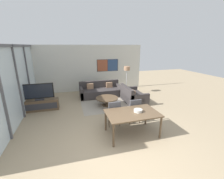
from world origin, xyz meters
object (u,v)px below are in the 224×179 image
at_px(tv_console, 41,105).
at_px(fruit_bowl, 138,110).
at_px(dining_table, 132,115).
at_px(floor_lamp, 127,71).
at_px(sofa_main, 100,91).
at_px(dining_chair_centre, 134,109).
at_px(dining_chair_left, 114,112).
at_px(sofa_side, 132,97).
at_px(coffee_table, 107,100).
at_px(television, 39,92).

xyz_separation_m(tv_console, fruit_bowl, (3.29, -2.85, 0.56)).
distance_m(dining_table, floor_lamp, 4.40).
xyz_separation_m(sofa_main, dining_chair_centre, (0.54, -3.32, 0.25)).
height_order(dining_table, floor_lamp, floor_lamp).
bearing_deg(dining_chair_centre, tv_console, 148.54).
bearing_deg(dining_chair_centre, floor_lamp, 72.74).
bearing_deg(fruit_bowl, tv_console, 139.11).
distance_m(dining_table, dining_chair_left, 0.83).
distance_m(sofa_main, dining_chair_left, 3.34).
xyz_separation_m(tv_console, sofa_side, (4.29, -0.19, 0.03)).
bearing_deg(sofa_side, coffee_table, 94.01).
height_order(sofa_side, dining_chair_centre, dining_chair_centre).
height_order(sofa_main, floor_lamp, floor_lamp).
bearing_deg(sofa_main, dining_chair_centre, -80.75).
height_order(tv_console, television, television).
xyz_separation_m(television, sofa_main, (2.94, 1.19, -0.58)).
bearing_deg(sofa_main, sofa_side, -45.64).
height_order(television, dining_table, television).
xyz_separation_m(coffee_table, dining_chair_left, (-0.24, -1.85, 0.23)).
xyz_separation_m(tv_console, coffee_table, (2.94, -0.28, 0.05)).
relative_size(tv_console, television, 1.24).
relative_size(television, dining_chair_left, 1.32).
xyz_separation_m(sofa_side, floor_lamp, (0.24, 1.44, 1.10)).
bearing_deg(fruit_bowl, television, 139.10).
bearing_deg(fruit_bowl, sofa_side, 69.36).
bearing_deg(coffee_table, dining_chair_centre, -73.69).
bearing_deg(fruit_bowl, coffee_table, 97.70).
bearing_deg(fruit_bowl, dining_table, 179.89).
relative_size(coffee_table, fruit_bowl, 3.88).
height_order(coffee_table, fruit_bowl, fruit_bowl).
height_order(dining_table, fruit_bowl, fruit_bowl).
height_order(sofa_main, dining_chair_left, dining_chair_left).
bearing_deg(television, sofa_side, -2.49).
distance_m(sofa_main, coffee_table, 1.47).
relative_size(television, dining_table, 0.76).
bearing_deg(dining_chair_centre, dining_chair_left, 179.70).
distance_m(sofa_main, dining_chair_centre, 3.38).
distance_m(dining_chair_centre, floor_lamp, 3.64).
relative_size(dining_chair_centre, floor_lamp, 0.57).
height_order(sofa_side, dining_table, sofa_side).
bearing_deg(dining_table, sofa_side, 65.78).
height_order(tv_console, dining_chair_centre, dining_chair_centre).
distance_m(television, coffee_table, 3.01).
distance_m(coffee_table, dining_chair_left, 1.87).
bearing_deg(coffee_table, fruit_bowl, -82.30).
relative_size(coffee_table, dining_chair_centre, 1.14).
relative_size(coffee_table, dining_chair_left, 1.14).
distance_m(sofa_main, floor_lamp, 1.94).
bearing_deg(sofa_side, television, 87.51).
height_order(sofa_main, dining_chair_centre, dining_chair_centre).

